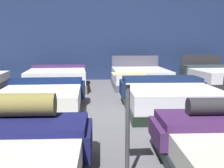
{
  "coord_description": "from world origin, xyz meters",
  "views": [
    {
      "loc": [
        -0.35,
        -4.66,
        1.27
      ],
      "look_at": [
        0.14,
        0.71,
        0.44
      ],
      "focal_mm": 42.47,
      "sensor_mm": 36.0,
      "label": 1
    }
  ],
  "objects_px": {
    "bed_5": "(42,99)",
    "bed_6": "(168,97)",
    "bed_9": "(58,78)",
    "bed_11": "(215,77)",
    "bed_10": "(140,78)",
    "price_sign": "(127,141)"
  },
  "relations": [
    {
      "from": "bed_9",
      "to": "bed_10",
      "type": "relative_size",
      "value": 1.12
    },
    {
      "from": "bed_6",
      "to": "bed_11",
      "type": "bearing_deg",
      "value": 52.72
    },
    {
      "from": "bed_9",
      "to": "price_sign",
      "type": "xyz_separation_m",
      "value": [
        1.22,
        -5.33,
        0.11
      ]
    },
    {
      "from": "bed_10",
      "to": "bed_11",
      "type": "height_order",
      "value": "bed_11"
    },
    {
      "from": "bed_9",
      "to": "bed_10",
      "type": "bearing_deg",
      "value": -1.89
    },
    {
      "from": "bed_6",
      "to": "bed_11",
      "type": "distance_m",
      "value": 3.6
    },
    {
      "from": "bed_6",
      "to": "price_sign",
      "type": "xyz_separation_m",
      "value": [
        -1.19,
        -2.62,
        0.14
      ]
    },
    {
      "from": "bed_6",
      "to": "price_sign",
      "type": "height_order",
      "value": "price_sign"
    },
    {
      "from": "bed_6",
      "to": "bed_9",
      "type": "bearing_deg",
      "value": 134.29
    },
    {
      "from": "bed_9",
      "to": "price_sign",
      "type": "bearing_deg",
      "value": -79.25
    },
    {
      "from": "bed_11",
      "to": "price_sign",
      "type": "height_order",
      "value": "price_sign"
    },
    {
      "from": "bed_5",
      "to": "bed_9",
      "type": "bearing_deg",
      "value": 90.59
    },
    {
      "from": "bed_5",
      "to": "bed_11",
      "type": "xyz_separation_m",
      "value": [
        4.72,
        2.71,
        0.02
      ]
    },
    {
      "from": "bed_9",
      "to": "bed_10",
      "type": "height_order",
      "value": "bed_10"
    },
    {
      "from": "bed_5",
      "to": "bed_6",
      "type": "relative_size",
      "value": 0.91
    },
    {
      "from": "bed_5",
      "to": "bed_11",
      "type": "relative_size",
      "value": 0.91
    },
    {
      "from": "bed_5",
      "to": "bed_9",
      "type": "relative_size",
      "value": 0.89
    },
    {
      "from": "bed_5",
      "to": "price_sign",
      "type": "bearing_deg",
      "value": -65.27
    },
    {
      "from": "bed_5",
      "to": "bed_9",
      "type": "distance_m",
      "value": 2.67
    },
    {
      "from": "bed_5",
      "to": "bed_10",
      "type": "distance_m",
      "value": 3.59
    },
    {
      "from": "bed_9",
      "to": "bed_11",
      "type": "bearing_deg",
      "value": -1.61
    },
    {
      "from": "bed_5",
      "to": "bed_6",
      "type": "xyz_separation_m",
      "value": [
        2.4,
        -0.05,
        0.01
      ]
    }
  ]
}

